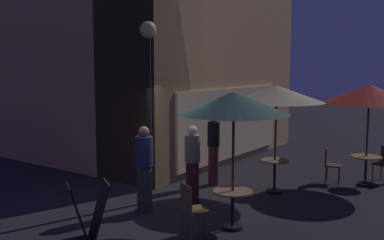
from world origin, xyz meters
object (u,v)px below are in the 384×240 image
cafe_table_1 (366,164)px  patron_standing_0 (192,164)px  menu_sandwich_board (89,211)px  patron_standing_2 (214,148)px  patron_standing_1 (144,169)px  patio_umbrella_0 (234,104)px  cafe_chair_0 (191,205)px  cafe_table_0 (233,201)px  cafe_table_2 (275,170)px  patio_umbrella_1 (369,94)px  street_lamp_near_corner (149,72)px  cafe_chair_2 (330,162)px  patio_umbrella_2 (276,94)px

cafe_table_1 → patron_standing_0: (-3.63, 2.70, 0.31)m
menu_sandwich_board → patron_standing_2: patron_standing_2 is taller
patron_standing_1 → patron_standing_2: (2.55, -0.04, 0.04)m
cafe_table_1 → patio_umbrella_0: bearing=164.5°
cafe_chair_0 → patron_standing_2: (3.08, 1.50, 0.36)m
cafe_table_0 → cafe_chair_0: cafe_chair_0 is taller
cafe_table_2 → patio_umbrella_1: 3.00m
menu_sandwich_board → patio_umbrella_0: (1.89, -1.72, 1.79)m
street_lamp_near_corner → patron_standing_2: (2.01, -0.36, -1.90)m
menu_sandwich_board → cafe_chair_0: bearing=-16.5°
cafe_chair_0 → cafe_chair_2: (4.98, -0.81, -0.03)m
cafe_table_2 → patron_standing_1: patron_standing_1 is taller
cafe_table_0 → patron_standing_2: 3.03m
patron_standing_2 → patron_standing_0: bearing=-19.8°
cafe_table_0 → patron_standing_2: bearing=39.2°
cafe_table_2 → cafe_table_0: bearing=-172.1°
cafe_chair_2 → patron_standing_0: bearing=-132.8°
cafe_table_2 → patron_standing_0: bearing=147.8°
patio_umbrella_1 → cafe_chair_2: size_ratio=2.89×
menu_sandwich_board → patio_umbrella_2: 5.00m
menu_sandwich_board → patron_standing_0: (2.69, -0.26, 0.35)m
patron_standing_0 → cafe_table_1: bearing=-111.6°
cafe_table_1 → patio_umbrella_1: (0.00, 0.00, 1.73)m
street_lamp_near_corner → patio_umbrella_0: size_ratio=1.55×
menu_sandwich_board → patio_umbrella_2: (4.46, -1.37, 1.81)m
cafe_chair_2 → cafe_table_0: bearing=-109.6°
patio_umbrella_1 → patron_standing_2: bearing=123.9°
cafe_chair_0 → patio_umbrella_0: bearing=-0.0°
menu_sandwich_board → patron_standing_0: patron_standing_0 is taller
patio_umbrella_1 → patio_umbrella_2: (-1.87, 1.59, 0.04)m
cafe_table_0 → cafe_table_1: (4.44, -1.23, 0.03)m
cafe_table_0 → cafe_table_2: size_ratio=0.92×
menu_sandwich_board → cafe_chair_0: menu_sandwich_board is taller
cafe_table_1 → patio_umbrella_2: size_ratio=0.30×
patron_standing_2 → street_lamp_near_corner: bearing=-45.7°
street_lamp_near_corner → cafe_chair_0: (-1.07, -1.85, -2.26)m
cafe_table_2 → cafe_chair_0: bearing=179.2°
cafe_table_2 → patron_standing_2: (-0.24, 1.54, 0.38)m
patio_umbrella_1 → cafe_chair_2: (-0.21, 0.83, -1.74)m
patron_standing_0 → patron_standing_2: size_ratio=0.94×
cafe_chair_0 → cafe_chair_2: size_ratio=1.07×
street_lamp_near_corner → patio_umbrella_1: bearing=-40.3°
street_lamp_near_corner → cafe_table_1: (4.12, -3.49, -2.28)m
street_lamp_near_corner → patron_standing_1: size_ratio=2.20×
patron_standing_2 → patio_umbrella_1: bearing=88.3°
patio_umbrella_0 → patron_standing_0: bearing=61.3°
street_lamp_near_corner → patio_umbrella_2: 2.99m
menu_sandwich_board → patron_standing_0: 2.73m
street_lamp_near_corner → patio_umbrella_1: size_ratio=1.54×
cafe_chair_2 → patio_umbrella_1: bearing=0.0°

